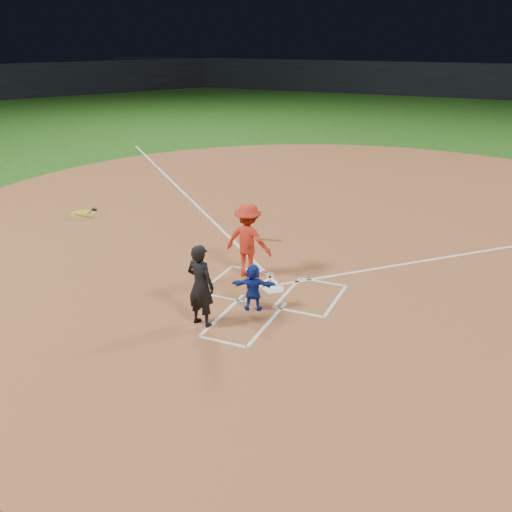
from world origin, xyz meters
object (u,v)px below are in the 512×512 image
at_px(on_deck_circle, 83,213).
at_px(batter_at_plate, 248,240).
at_px(home_plate, 274,289).
at_px(catcher, 253,287).
at_px(umpire, 201,286).

relative_size(on_deck_circle, batter_at_plate, 0.88).
bearing_deg(batter_at_plate, home_plate, -30.50).
bearing_deg(catcher, umpire, 39.03).
distance_m(home_plate, on_deck_circle, 9.13).
bearing_deg(umpire, batter_at_plate, -76.16).
xyz_separation_m(on_deck_circle, catcher, (8.52, -4.38, 0.55)).
bearing_deg(umpire, catcher, -113.23).
bearing_deg(home_plate, batter_at_plate, -30.50).
bearing_deg(home_plate, umpire, 71.67).
bearing_deg(home_plate, on_deck_circle, -20.49).
distance_m(home_plate, umpire, 2.58).
bearing_deg(batter_at_plate, on_deck_circle, 160.86).
relative_size(catcher, umpire, 0.60).
relative_size(home_plate, on_deck_circle, 0.35).
height_order(on_deck_circle, batter_at_plate, batter_at_plate).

